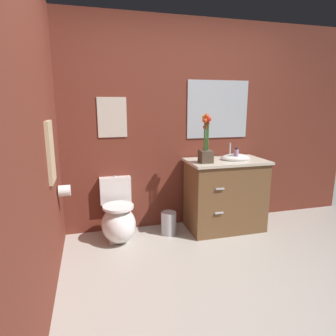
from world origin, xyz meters
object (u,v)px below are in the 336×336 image
vanity_cabinet (225,194)px  flower_vase (206,145)px  wall_mirror (218,109)px  hanging_towel (50,152)px  toilet (118,219)px  trash_bin (169,223)px  wall_poster (112,117)px  toilet_paper_roll (65,191)px  soap_bottle (236,155)px

vanity_cabinet → flower_vase: 0.70m
wall_mirror → hanging_towel: bearing=-156.8°
vanity_cabinet → hanging_towel: (-1.89, -0.51, 0.68)m
toilet → flower_vase: (1.00, -0.11, 0.82)m
trash_bin → wall_poster: size_ratio=0.60×
trash_bin → wall_poster: (-0.59, 0.28, 1.23)m
wall_poster → wall_mirror: 1.30m
wall_mirror → toilet_paper_roll: (-1.83, -0.46, -0.77)m
wall_poster → hanging_towel: wall_poster is taller
flower_vase → toilet: bearing=173.6°
soap_bottle → trash_bin: bearing=173.9°
flower_vase → toilet_paper_roll: flower_vase is taller
toilet → soap_bottle: soap_bottle is taller
flower_vase → hanging_towel: size_ratio=1.06×
flower_vase → wall_mirror: (0.30, 0.38, 0.39)m
hanging_towel → toilet_paper_roll: 0.56m
flower_vase → wall_mirror: 0.62m
wall_poster → soap_bottle: bearing=-14.7°
wall_mirror → toilet_paper_roll: bearing=-165.8°
toilet → wall_poster: bearing=90.0°
vanity_cabinet → toilet_paper_roll: size_ratio=9.50×
vanity_cabinet → trash_bin: 0.78m
wall_poster → vanity_cabinet: bearing=-12.7°
flower_vase → trash_bin: (-0.41, 0.10, -0.93)m
toilet → trash_bin: (0.59, -0.01, -0.11)m
flower_vase → wall_poster: size_ratio=1.23×
vanity_cabinet → wall_poster: (-1.30, 0.29, 0.92)m
trash_bin → hanging_towel: hanging_towel is taller
flower_vase → soap_bottle: (0.39, 0.02, -0.13)m
vanity_cabinet → hanging_towel: 2.07m
trash_bin → toilet_paper_roll: toilet_paper_roll is taller
soap_bottle → trash_bin: size_ratio=0.58×
toilet → toilet_paper_roll: (-0.53, -0.20, 0.44)m
toilet → wall_poster: (0.00, 0.27, 1.12)m
vanity_cabinet → trash_bin: bearing=178.7°
toilet_paper_roll → trash_bin: bearing=9.4°
wall_mirror → toilet_paper_roll: wall_mirror is taller
toilet → vanity_cabinet: 1.32m
toilet → soap_bottle: (1.38, -0.10, 0.69)m
toilet → wall_mirror: bearing=11.6°
wall_mirror → hanging_towel: wall_mirror is taller
trash_bin → wall_mirror: bearing=21.4°
vanity_cabinet → toilet_paper_roll: 1.85m
soap_bottle → wall_poster: (-1.38, 0.36, 0.43)m
toilet → toilet_paper_roll: 0.71m
flower_vase → wall_poster: bearing=159.2°
flower_vase → trash_bin: 1.02m
flower_vase → soap_bottle: size_ratio=3.48×
flower_vase → toilet_paper_roll: (-1.52, -0.08, -0.38)m
toilet → wall_mirror: wall_mirror is taller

